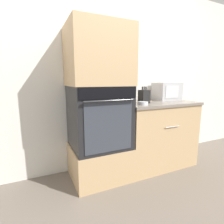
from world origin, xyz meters
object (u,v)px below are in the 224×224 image
at_px(wall_oven, 99,117).
at_px(condiment_jar_near, 123,99).
at_px(condiment_jar_mid, 141,97).
at_px(microwave, 167,91).
at_px(bowl, 143,103).
at_px(knife_block, 144,96).

height_order(wall_oven, condiment_jar_near, wall_oven).
distance_m(wall_oven, condiment_jar_mid, 0.80).
distance_m(microwave, bowl, 0.71).
bearing_deg(knife_block, condiment_jar_mid, 64.52).
height_order(wall_oven, microwave, microwave).
distance_m(condiment_jar_near, condiment_jar_mid, 0.30).
xyz_separation_m(microwave, knife_block, (-0.52, -0.16, -0.04)).
bearing_deg(knife_block, condiment_jar_near, 126.35).
relative_size(wall_oven, condiment_jar_near, 11.81).
bearing_deg(condiment_jar_mid, condiment_jar_near, -178.16).
bearing_deg(condiment_jar_mid, wall_oven, -162.42).
relative_size(wall_oven, microwave, 1.91).
height_order(microwave, condiment_jar_near, microwave).
xyz_separation_m(condiment_jar_near, condiment_jar_mid, (0.30, 0.01, 0.02)).
xyz_separation_m(wall_oven, condiment_jar_mid, (0.74, 0.23, 0.19)).
relative_size(wall_oven, knife_block, 3.41).
xyz_separation_m(wall_oven, microwave, (1.14, 0.14, 0.26)).
xyz_separation_m(microwave, condiment_jar_near, (-0.70, 0.09, -0.10)).
height_order(knife_block, condiment_jar_near, knife_block).
xyz_separation_m(knife_block, condiment_jar_near, (-0.18, 0.24, -0.06)).
bearing_deg(condiment_jar_mid, bowl, -120.44).
bearing_deg(condiment_jar_near, condiment_jar_mid, 1.84).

